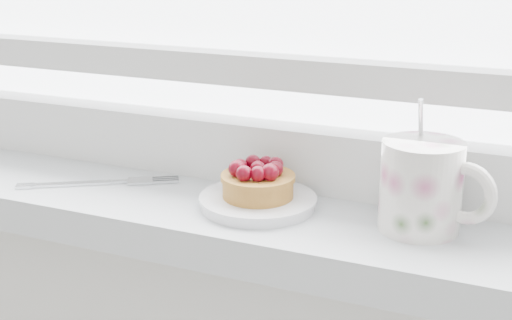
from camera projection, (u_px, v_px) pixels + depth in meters
The scene contains 4 objects.
saucer at pixel (258, 202), 0.75m from camera, with size 0.12×0.12×0.01m, color white.
raspberry_tart at pixel (258, 181), 0.74m from camera, with size 0.08×0.08×0.04m.
floral_mug at pixel (424, 185), 0.68m from camera, with size 0.12×0.09×0.13m.
fork at pixel (98, 183), 0.82m from camera, with size 0.17×0.11×0.00m.
Camera 1 is at (0.27, 1.25, 1.22)m, focal length 50.00 mm.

